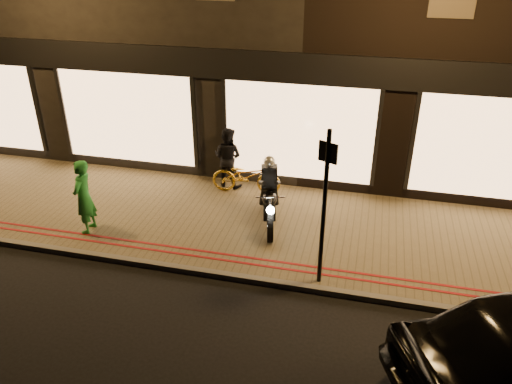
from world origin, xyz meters
TOP-DOWN VIEW (x-y plane):
  - ground at (0.00, 0.00)m, footprint 90.00×90.00m
  - sidewalk at (0.00, 2.00)m, footprint 50.00×4.00m
  - kerb_stone at (0.00, 0.05)m, footprint 50.00×0.14m
  - red_kerb_lines at (0.00, 0.55)m, footprint 50.00×0.26m
  - motorcycle at (-0.30, 2.05)m, footprint 0.72×1.91m
  - sign_post at (1.05, 0.25)m, footprint 0.33×0.17m
  - bicycle_gold at (-1.17, 3.38)m, footprint 1.75×0.72m
  - person_green at (-4.05, 0.83)m, footprint 0.44×0.63m
  - person_dark at (-1.72, 3.66)m, footprint 0.86×0.74m

SIDE VIEW (x-z plane):
  - ground at x=0.00m, z-range 0.00..0.00m
  - sidewalk at x=0.00m, z-range 0.00..0.12m
  - kerb_stone at x=0.00m, z-range 0.00..0.12m
  - red_kerb_lines at x=0.00m, z-range 0.12..0.13m
  - bicycle_gold at x=-1.17m, z-range 0.12..1.02m
  - motorcycle at x=-0.30m, z-range -0.06..1.53m
  - person_dark at x=-1.72m, z-range 0.12..1.67m
  - person_green at x=-4.05m, z-range 0.12..1.77m
  - sign_post at x=1.05m, z-range 0.30..3.30m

